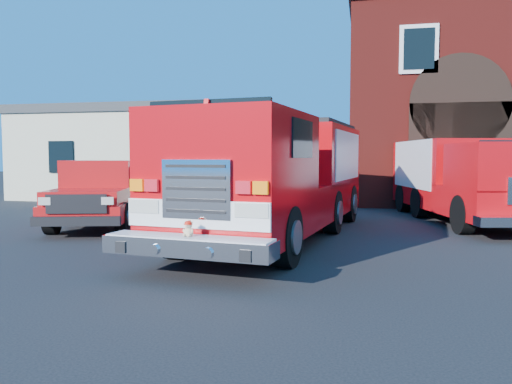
% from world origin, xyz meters
% --- Properties ---
extents(ground, '(100.00, 100.00, 0.00)m').
position_xyz_m(ground, '(0.00, 0.00, 0.00)').
color(ground, black).
rests_on(ground, ground).
extents(parking_stripe_far, '(0.12, 3.00, 0.01)m').
position_xyz_m(parking_stripe_far, '(6.50, 7.00, 0.00)').
color(parking_stripe_far, yellow).
rests_on(parking_stripe_far, ground).
extents(side_building, '(10.20, 8.20, 4.35)m').
position_xyz_m(side_building, '(-9.00, 13.00, 2.20)').
color(side_building, beige).
rests_on(side_building, ground).
extents(fire_engine, '(3.95, 9.95, 2.98)m').
position_xyz_m(fire_engine, '(0.05, 1.40, 1.54)').
color(fire_engine, black).
rests_on(fire_engine, ground).
extents(pickup_truck, '(3.57, 6.12, 1.89)m').
position_xyz_m(pickup_truck, '(-5.40, 2.61, 0.89)').
color(pickup_truck, black).
rests_on(pickup_truck, ground).
extents(secondary_truck, '(3.94, 8.12, 2.53)m').
position_xyz_m(secondary_truck, '(5.03, 5.62, 1.38)').
color(secondary_truck, black).
rests_on(secondary_truck, ground).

